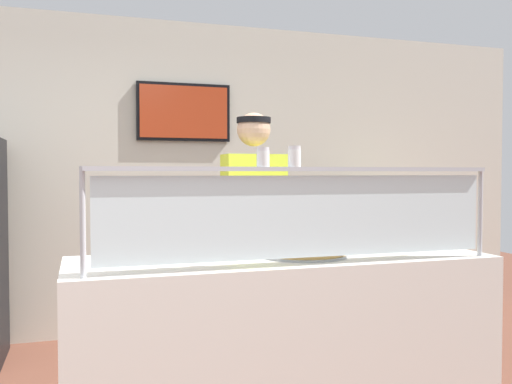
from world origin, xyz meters
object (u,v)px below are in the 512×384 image
parmesan_shaker (263,158)px  pizza_box_stack (387,205)px  pizza_tray (303,252)px  pizza_server (299,249)px  worker_figure (255,233)px  pepper_flake_shaker (294,158)px

parmesan_shaker → pizza_box_stack: size_ratio=0.18×
pizza_tray → pizza_server: (-0.03, -0.02, 0.02)m
worker_figure → pizza_box_stack: worker_figure is taller
pizza_server → pizza_box_stack: 2.29m
pizza_server → pepper_flake_shaker: 0.56m
pizza_tray → pizza_server: 0.04m
pizza_server → parmesan_shaker: size_ratio=3.16×
worker_figure → pizza_server: bearing=-86.2°
pepper_flake_shaker → pizza_box_stack: 2.61m
parmesan_shaker → pizza_server: bearing=43.4°
pizza_tray → worker_figure: worker_figure is taller
parmesan_shaker → pepper_flake_shaker: pepper_flake_shaker is taller
pizza_box_stack → pizza_server: bearing=-132.5°
pizza_box_stack → pepper_flake_shaker: bearing=-130.6°
pepper_flake_shaker → worker_figure: bearing=84.0°
pizza_tray → pepper_flake_shaker: pepper_flake_shaker is taller
pizza_tray → pizza_server: bearing=-144.2°
pizza_tray → worker_figure: bearing=96.5°
pizza_server → pizza_box_stack: pizza_box_stack is taller
pepper_flake_shaker → pizza_box_stack: size_ratio=0.20×
pizza_tray → pizza_box_stack: (1.52, 1.67, 0.13)m
parmesan_shaker → pepper_flake_shaker: size_ratio=0.91×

